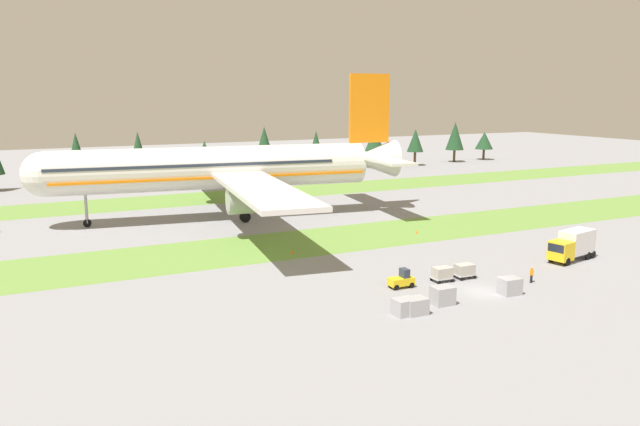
# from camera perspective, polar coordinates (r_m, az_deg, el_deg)

# --- Properties ---
(ground_plane) EXTENTS (400.00, 400.00, 0.00)m
(ground_plane) POSITION_cam_1_polar(r_m,az_deg,el_deg) (65.09, 14.63, -6.99)
(ground_plane) COLOR gray
(grass_strip_near) EXTENTS (320.00, 14.63, 0.01)m
(grass_strip_near) POSITION_cam_1_polar(r_m,az_deg,el_deg) (86.58, 2.95, -2.21)
(grass_strip_near) COLOR olive
(grass_strip_near) RESTS_ON ground
(grass_strip_far) EXTENTS (320.00, 14.63, 0.01)m
(grass_strip_far) POSITION_cam_1_polar(r_m,az_deg,el_deg) (123.63, -6.34, 1.69)
(grass_strip_far) COLOR olive
(grass_strip_far) RESTS_ON ground
(airliner) EXTENTS (58.74, 72.75, 22.87)m
(airliner) POSITION_cam_1_polar(r_m,az_deg,el_deg) (99.20, -8.83, 4.16)
(airliner) COLOR silver
(airliner) RESTS_ON ground
(baggage_tug) EXTENTS (2.63, 1.36, 1.97)m
(baggage_tug) POSITION_cam_1_polar(r_m,az_deg,el_deg) (64.62, 7.50, -6.10)
(baggage_tug) COLOR yellow
(baggage_tug) RESTS_ON ground
(cargo_dolly_lead) EXTENTS (2.23, 1.55, 1.55)m
(cargo_dolly_lead) POSITION_cam_1_polar(r_m,az_deg,el_deg) (67.31, 11.15, -5.43)
(cargo_dolly_lead) COLOR #A3A3A8
(cargo_dolly_lead) RESTS_ON ground
(cargo_dolly_second) EXTENTS (2.23, 1.55, 1.55)m
(cargo_dolly_second) POSITION_cam_1_polar(r_m,az_deg,el_deg) (69.00, 13.11, -5.10)
(cargo_dolly_second) COLOR #A3A3A8
(cargo_dolly_second) RESTS_ON ground
(catering_truck) EXTENTS (7.27, 3.65, 3.58)m
(catering_truck) POSITION_cam_1_polar(r_m,az_deg,el_deg) (79.90, 22.15, -2.69)
(catering_truck) COLOR yellow
(catering_truck) RESTS_ON ground
(ground_crew_marshaller) EXTENTS (0.52, 0.36, 1.74)m
(ground_crew_marshaller) POSITION_cam_1_polar(r_m,az_deg,el_deg) (69.29, 18.83, -5.32)
(ground_crew_marshaller) COLOR black
(ground_crew_marshaller) RESTS_ON ground
(uld_container_0) EXTENTS (2.06, 1.67, 1.50)m
(uld_container_0) POSITION_cam_1_polar(r_m,az_deg,el_deg) (56.99, 7.77, -8.51)
(uld_container_0) COLOR #A3A3A8
(uld_container_0) RESTS_ON ground
(uld_container_1) EXTENTS (2.05, 1.66, 1.51)m
(uld_container_1) POSITION_cam_1_polar(r_m,az_deg,el_deg) (57.32, 8.74, -8.42)
(uld_container_1) COLOR #A3A3A8
(uld_container_1) RESTS_ON ground
(uld_container_2) EXTENTS (2.03, 1.64, 1.74)m
(uld_container_2) POSITION_cam_1_polar(r_m,az_deg,el_deg) (60.24, 11.18, -7.43)
(uld_container_2) COLOR #A3A3A8
(uld_container_2) RESTS_ON ground
(uld_container_3) EXTENTS (2.08, 1.70, 1.68)m
(uld_container_3) POSITION_cam_1_polar(r_m,az_deg,el_deg) (64.79, 17.00, -6.42)
(uld_container_3) COLOR #A3A3A8
(uld_container_3) RESTS_ON ground
(taxiway_marker_0) EXTENTS (0.44, 0.44, 0.52)m
(taxiway_marker_0) POSITION_cam_1_polar(r_m,az_deg,el_deg) (89.60, 8.86, -1.71)
(taxiway_marker_0) COLOR orange
(taxiway_marker_0) RESTS_ON ground
(taxiway_marker_1) EXTENTS (0.44, 0.44, 0.52)m
(taxiway_marker_1) POSITION_cam_1_polar(r_m,az_deg,el_deg) (77.43, -2.57, -3.58)
(taxiway_marker_1) COLOR orange
(taxiway_marker_1) RESTS_ON ground
(distant_tree_line) EXTENTS (177.62, 9.91, 12.21)m
(distant_tree_line) POSITION_cam_1_polar(r_m,az_deg,el_deg) (149.46, -12.29, 5.80)
(distant_tree_line) COLOR #4C3823
(distant_tree_line) RESTS_ON ground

